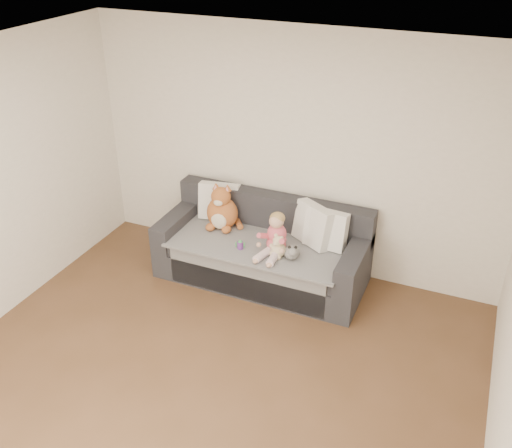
# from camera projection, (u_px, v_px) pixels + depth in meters

# --- Properties ---
(room_shell) EXTENTS (5.00, 5.00, 5.00)m
(room_shell) POSITION_uv_depth(u_px,v_px,m) (198.00, 251.00, 4.25)
(room_shell) COLOR brown
(room_shell) RESTS_ON ground
(sofa) EXTENTS (2.20, 0.94, 0.85)m
(sofa) POSITION_uv_depth(u_px,v_px,m) (263.00, 252.00, 6.10)
(sofa) COLOR #25252A
(sofa) RESTS_ON ground
(cushion_left) EXTENTS (0.48, 0.28, 0.42)m
(cushion_left) POSITION_uv_depth(u_px,v_px,m) (219.00, 201.00, 6.33)
(cushion_left) COLOR white
(cushion_left) RESTS_ON sofa
(cushion_right_back) EXTENTS (0.50, 0.41, 0.43)m
(cushion_right_back) POSITION_uv_depth(u_px,v_px,m) (313.00, 225.00, 5.85)
(cushion_right_back) COLOR white
(cushion_right_back) RESTS_ON sofa
(cushion_right_front) EXTENTS (0.45, 0.24, 0.41)m
(cushion_right_front) POSITION_uv_depth(u_px,v_px,m) (326.00, 229.00, 5.80)
(cushion_right_front) COLOR white
(cushion_right_front) RESTS_ON sofa
(toddler) EXTENTS (0.31, 0.45, 0.44)m
(toddler) POSITION_uv_depth(u_px,v_px,m) (275.00, 236.00, 5.70)
(toddler) COLOR #C04C44
(toddler) RESTS_ON sofa
(plush_cat) EXTENTS (0.43, 0.39, 0.53)m
(plush_cat) POSITION_uv_depth(u_px,v_px,m) (222.00, 211.00, 6.16)
(plush_cat) COLOR #A75325
(plush_cat) RESTS_ON sofa
(teddy_bear) EXTENTS (0.19, 0.16, 0.25)m
(teddy_bear) POSITION_uv_depth(u_px,v_px,m) (278.00, 248.00, 5.68)
(teddy_bear) COLOR #C4B387
(teddy_bear) RESTS_ON sofa
(plush_cow) EXTENTS (0.16, 0.23, 0.19)m
(plush_cow) POSITION_uv_depth(u_px,v_px,m) (292.00, 252.00, 5.64)
(plush_cow) COLOR white
(plush_cow) RESTS_ON sofa
(sippy_cup) EXTENTS (0.10, 0.08, 0.11)m
(sippy_cup) POSITION_uv_depth(u_px,v_px,m) (240.00, 244.00, 5.81)
(sippy_cup) COLOR #6C338D
(sippy_cup) RESTS_ON sofa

